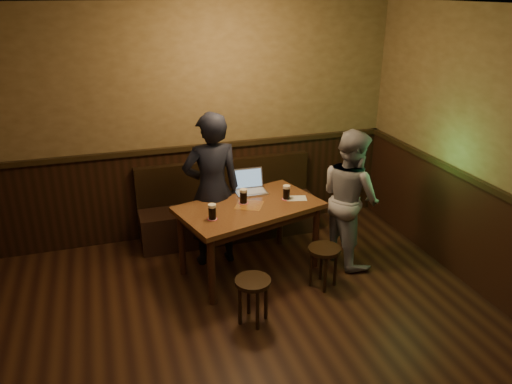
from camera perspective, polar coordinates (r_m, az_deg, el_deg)
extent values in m
cube|color=beige|center=(2.97, 3.39, 20.05)|extent=(5.00, 6.00, 0.02)
cube|color=olive|center=(6.08, -7.19, 7.65)|extent=(5.00, 0.02, 2.80)
cube|color=black|center=(6.32, -6.77, 0.11)|extent=(4.98, 0.04, 1.10)
cube|color=black|center=(6.09, -6.96, 5.06)|extent=(4.98, 0.06, 0.06)
cube|color=black|center=(6.27, -3.07, -3.16)|extent=(2.20, 0.50, 0.45)
cube|color=black|center=(6.26, -3.63, 1.52)|extent=(2.20, 0.10, 0.50)
cube|color=#562C18|center=(5.29, -0.77, -1.77)|extent=(1.64, 1.20, 0.05)
cube|color=#33190E|center=(5.32, -0.76, -2.55)|extent=(1.49, 1.05, 0.08)
cube|color=maroon|center=(5.28, -0.77, -1.49)|extent=(0.37, 0.37, 0.00)
cylinder|color=#33190E|center=(4.93, -5.10, -9.02)|extent=(0.07, 0.07, 0.74)
cylinder|color=#33190E|center=(5.45, -8.49, -5.87)|extent=(0.07, 0.07, 0.74)
cylinder|color=#33190E|center=(5.57, 6.83, -5.15)|extent=(0.07, 0.07, 0.74)
cylinder|color=#33190E|center=(6.04, 2.76, -2.70)|extent=(0.07, 0.07, 0.74)
cylinder|color=black|center=(4.63, -0.36, -10.20)|extent=(0.34, 0.34, 0.04)
cylinder|color=black|center=(4.79, 1.14, -12.12)|extent=(0.04, 0.04, 0.44)
cylinder|color=black|center=(4.85, -0.85, -11.59)|extent=(0.04, 0.04, 0.44)
cylinder|color=black|center=(4.72, -1.87, -12.69)|extent=(0.04, 0.04, 0.44)
cylinder|color=black|center=(4.65, 0.17, -13.26)|extent=(0.04, 0.04, 0.44)
cylinder|color=black|center=(5.20, 7.82, -6.51)|extent=(0.41, 0.41, 0.04)
cylinder|color=black|center=(5.33, 9.06, -8.50)|extent=(0.04, 0.04, 0.43)
cylinder|color=black|center=(5.42, 7.46, -7.87)|extent=(0.04, 0.04, 0.43)
cylinder|color=black|center=(5.29, 6.31, -8.62)|extent=(0.04, 0.04, 0.43)
cylinder|color=black|center=(5.20, 7.93, -9.28)|extent=(0.04, 0.04, 0.43)
cylinder|color=#B91636|center=(4.99, -5.00, -3.08)|extent=(0.10, 0.10, 0.00)
cylinder|color=silver|center=(4.99, -5.00, -3.04)|extent=(0.09, 0.09, 0.00)
cylinder|color=black|center=(4.96, -5.02, -2.37)|extent=(0.08, 0.08, 0.13)
cylinder|color=beige|center=(4.93, -5.05, -1.55)|extent=(0.08, 0.08, 0.03)
cylinder|color=#B91636|center=(5.33, -1.43, -1.26)|extent=(0.10, 0.10, 0.00)
cylinder|color=silver|center=(5.33, -1.43, -1.22)|extent=(0.09, 0.09, 0.00)
cylinder|color=black|center=(5.30, -1.44, -0.58)|extent=(0.08, 0.08, 0.13)
cylinder|color=beige|center=(5.27, -1.45, 0.20)|extent=(0.08, 0.08, 0.03)
cylinder|color=#B91636|center=(5.44, 3.48, -0.78)|extent=(0.10, 0.10, 0.00)
cylinder|color=silver|center=(5.44, 3.49, -0.75)|extent=(0.09, 0.09, 0.00)
cylinder|color=black|center=(5.41, 3.50, -0.13)|extent=(0.08, 0.08, 0.12)
cylinder|color=beige|center=(5.38, 3.52, 0.62)|extent=(0.08, 0.08, 0.03)
cube|color=silver|center=(5.59, -0.58, 0.00)|extent=(0.35, 0.25, 0.02)
cube|color=#B2B2B7|center=(5.59, -0.58, 0.10)|extent=(0.32, 0.19, 0.00)
cube|color=silver|center=(5.65, -0.93, 1.60)|extent=(0.35, 0.08, 0.23)
cube|color=#5C83AB|center=(5.64, -0.90, 1.57)|extent=(0.32, 0.06, 0.19)
cube|color=silver|center=(5.46, 4.63, -0.72)|extent=(0.25, 0.20, 0.00)
imported|color=black|center=(5.46, -5.04, 0.21)|extent=(0.64, 0.42, 1.75)
imported|color=gray|center=(5.60, 10.70, -0.63)|extent=(0.70, 0.84, 1.55)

